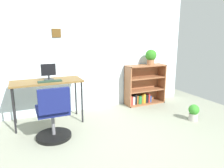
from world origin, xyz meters
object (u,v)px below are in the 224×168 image
object	(u,v)px
keyboard	(50,81)
office_chair	(53,117)
desk	(47,84)
potted_plant_floor	(194,112)
potted_plant_on_shelf	(151,56)
bookshelf_low	(143,86)
monitor	(48,72)

from	to	relation	value
keyboard	office_chair	bearing A→B (deg)	-95.95
desk	keyboard	distance (m)	0.15
potted_plant_floor	potted_plant_on_shelf	bearing A→B (deg)	97.57
bookshelf_low	potted_plant_on_shelf	bearing A→B (deg)	-23.54
desk	monitor	bearing A→B (deg)	44.88
keyboard	office_chair	world-z (taller)	office_chair
keyboard	monitor	bearing A→B (deg)	87.34
monitor	bookshelf_low	xyz separation A→B (m)	(2.05, 0.23, -0.51)
desk	potted_plant_on_shelf	bearing A→B (deg)	5.43
office_chair	potted_plant_floor	bearing A→B (deg)	-7.23
bookshelf_low	potted_plant_floor	world-z (taller)	bookshelf_low
keyboard	bookshelf_low	xyz separation A→B (m)	(2.06, 0.39, -0.38)
potted_plant_floor	desk	bearing A→B (deg)	158.02
office_chair	potted_plant_on_shelf	world-z (taller)	potted_plant_on_shelf
monitor	potted_plant_on_shelf	xyz separation A→B (m)	(2.18, 0.17, 0.16)
keyboard	office_chair	xyz separation A→B (m)	(-0.06, -0.54, -0.42)
desk	potted_plant_floor	world-z (taller)	desk
potted_plant_on_shelf	potted_plant_floor	size ratio (longest dim) A/B	1.11
monitor	keyboard	size ratio (longest dim) A/B	0.72
potted_plant_floor	monitor	bearing A→B (deg)	156.72
keyboard	potted_plant_on_shelf	size ratio (longest dim) A/B	1.15
bookshelf_low	potted_plant_on_shelf	world-z (taller)	potted_plant_on_shelf
desk	keyboard	xyz separation A→B (m)	(0.04, -0.12, 0.07)
monitor	potted_plant_floor	size ratio (longest dim) A/B	0.92
keyboard	bookshelf_low	bearing A→B (deg)	10.76
keyboard	desk	bearing A→B (deg)	106.80
desk	bookshelf_low	distance (m)	2.14
keyboard	office_chair	size ratio (longest dim) A/B	0.46
office_chair	bookshelf_low	world-z (taller)	bookshelf_low
office_chair	bookshelf_low	size ratio (longest dim) A/B	0.91
bookshelf_low	potted_plant_on_shelf	size ratio (longest dim) A/B	2.73
desk	office_chair	xyz separation A→B (m)	(-0.02, -0.66, -0.35)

